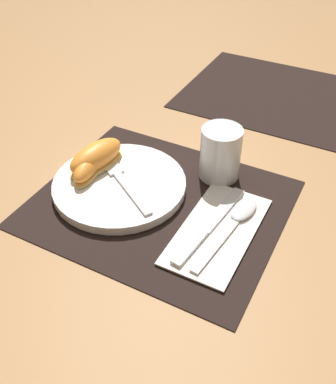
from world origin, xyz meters
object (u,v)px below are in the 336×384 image
object	(u,v)px
spoon	(237,218)
citrus_wedge_0	(96,157)
citrus_wedge_1	(88,165)
juice_glass	(220,156)
plate	(121,183)
fork	(119,176)
knife	(209,226)

from	to	relation	value
spoon	citrus_wedge_0	xyz separation A→B (m)	(-0.27, 0.00, 0.03)
spoon	citrus_wedge_0	bearing A→B (deg)	179.35
citrus_wedge_1	juice_glass	bearing A→B (deg)	30.67
plate	citrus_wedge_0	world-z (taller)	citrus_wedge_0
fork	citrus_wedge_1	world-z (taller)	citrus_wedge_1
juice_glass	spoon	xyz separation A→B (m)	(0.07, -0.10, -0.04)
spoon	citrus_wedge_0	world-z (taller)	citrus_wedge_0
citrus_wedge_1	fork	bearing A→B (deg)	11.33
juice_glass	citrus_wedge_0	xyz separation A→B (m)	(-0.20, -0.10, -0.01)
knife	spoon	size ratio (longest dim) A/B	1.07
juice_glass	citrus_wedge_1	xyz separation A→B (m)	(-0.20, -0.12, -0.01)
fork	citrus_wedge_0	size ratio (longest dim) A/B	1.37
plate	juice_glass	xyz separation A→B (m)	(0.14, 0.11, 0.04)
plate	knife	distance (m)	0.18
juice_glass	spoon	bearing A→B (deg)	-53.69
juice_glass	spoon	world-z (taller)	juice_glass
plate	knife	bearing A→B (deg)	-7.75
citrus_wedge_1	spoon	bearing A→B (deg)	3.86
plate	citrus_wedge_1	bearing A→B (deg)	-173.67
plate	spoon	xyz separation A→B (m)	(0.21, 0.01, -0.00)
knife	citrus_wedge_0	size ratio (longest dim) A/B	1.61
citrus_wedge_1	knife	bearing A→B (deg)	-4.14
plate	citrus_wedge_1	xyz separation A→B (m)	(-0.06, -0.01, 0.02)
knife	spoon	xyz separation A→B (m)	(0.03, 0.04, 0.00)
spoon	citrus_wedge_0	distance (m)	0.28
knife	citrus_wedge_0	bearing A→B (deg)	170.69
spoon	citrus_wedge_0	size ratio (longest dim) A/B	1.51
fork	plate	bearing A→B (deg)	-36.91
plate	spoon	distance (m)	0.21
spoon	citrus_wedge_1	distance (m)	0.28
plate	spoon	size ratio (longest dim) A/B	1.21
knife	plate	bearing A→B (deg)	172.25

